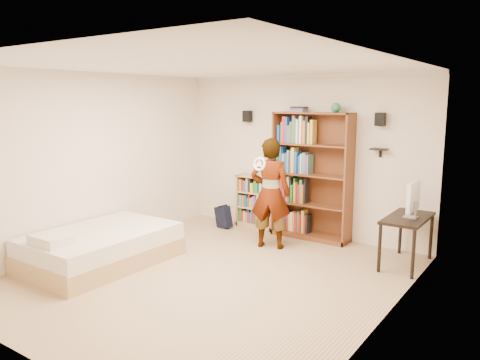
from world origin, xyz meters
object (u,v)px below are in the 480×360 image
object	(u,v)px
computer_desk	(406,241)
person	(270,193)
low_bookshelf	(257,202)
tall_bookshelf	(312,176)
daybed	(101,243)

from	to	relation	value
computer_desk	person	xyz separation A→B (m)	(-1.99, -0.38, 0.51)
low_bookshelf	tall_bookshelf	bearing A→B (deg)	-2.67
low_bookshelf	person	world-z (taller)	person
tall_bookshelf	low_bookshelf	distance (m)	1.24
low_bookshelf	daybed	xyz separation A→B (m)	(-0.76, -2.87, -0.17)
low_bookshelf	daybed	bearing A→B (deg)	-104.80
daybed	person	bearing A→B (deg)	52.32
daybed	person	size ratio (longest dim) A/B	1.19
low_bookshelf	person	size ratio (longest dim) A/B	0.55
daybed	low_bookshelf	bearing A→B (deg)	75.20
computer_desk	daybed	size ratio (longest dim) A/B	0.50
tall_bookshelf	daybed	size ratio (longest dim) A/B	1.02
low_bookshelf	daybed	size ratio (longest dim) A/B	0.46
tall_bookshelf	daybed	bearing A→B (deg)	-123.34
computer_desk	low_bookshelf	bearing A→B (deg)	170.18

